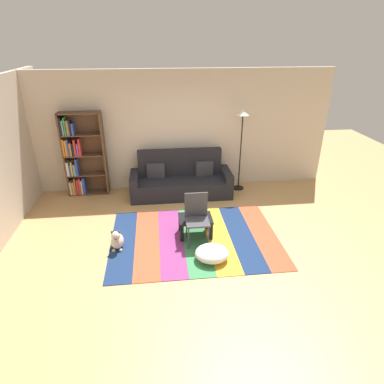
{
  "coord_description": "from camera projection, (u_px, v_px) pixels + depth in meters",
  "views": [
    {
      "loc": [
        -0.64,
        -4.79,
        3.32
      ],
      "look_at": [
        -0.01,
        0.74,
        0.65
      ],
      "focal_mm": 30.55,
      "sensor_mm": 36.0,
      "label": 1
    }
  ],
  "objects": [
    {
      "name": "ground_plane",
      "position": [
        197.0,
        243.0,
        5.79
      ],
      "size": [
        14.0,
        14.0,
        0.0
      ],
      "primitive_type": "plane",
      "color": "tan"
    },
    {
      "name": "back_wall",
      "position": [
        183.0,
        131.0,
        7.49
      ],
      "size": [
        6.8,
        0.1,
        2.7
      ],
      "primitive_type": "cube",
      "color": "beige",
      "rests_on": "ground_plane"
    },
    {
      "name": "rug",
      "position": [
        195.0,
        238.0,
        5.91
      ],
      "size": [
        3.0,
        2.18,
        0.01
      ],
      "color": "navy",
      "rests_on": "ground_plane"
    },
    {
      "name": "couch",
      "position": [
        181.0,
        180.0,
        7.45
      ],
      "size": [
        2.26,
        0.8,
        1.0
      ],
      "color": "black",
      "rests_on": "ground_plane"
    },
    {
      "name": "bookshelf",
      "position": [
        79.0,
        156.0,
        7.23
      ],
      "size": [
        0.9,
        0.28,
        1.88
      ],
      "color": "brown",
      "rests_on": "ground_plane"
    },
    {
      "name": "coffee_table",
      "position": [
        195.0,
        221.0,
        5.91
      ],
      "size": [
        0.6,
        0.44,
        0.35
      ],
      "color": "black",
      "rests_on": "rug"
    },
    {
      "name": "pouf",
      "position": [
        212.0,
        253.0,
        5.31
      ],
      "size": [
        0.55,
        0.5,
        0.23
      ],
      "primitive_type": "ellipsoid",
      "color": "white",
      "rests_on": "rug"
    },
    {
      "name": "dog",
      "position": [
        117.0,
        240.0,
        5.58
      ],
      "size": [
        0.22,
        0.35,
        0.4
      ],
      "color": "beige",
      "rests_on": "ground_plane"
    },
    {
      "name": "standing_lamp",
      "position": [
        242.0,
        123.0,
        7.17
      ],
      "size": [
        0.32,
        0.32,
        1.9
      ],
      "color": "black",
      "rests_on": "ground_plane"
    },
    {
      "name": "tv_remote",
      "position": [
        197.0,
        217.0,
        5.86
      ],
      "size": [
        0.1,
        0.16,
        0.02
      ],
      "primitive_type": "cube",
      "rotation": [
        0.0,
        0.0,
        -0.39
      ],
      "color": "black",
      "rests_on": "coffee_table"
    },
    {
      "name": "folding_chair",
      "position": [
        197.0,
        214.0,
        5.64
      ],
      "size": [
        0.4,
        0.4,
        0.9
      ],
      "rotation": [
        0.0,
        0.0,
        -0.67
      ],
      "color": "#38383D",
      "rests_on": "ground_plane"
    }
  ]
}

